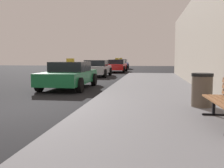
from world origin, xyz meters
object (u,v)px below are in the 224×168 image
Objects in this scene: trash_bin at (202,90)px; car_red at (117,66)px; car_silver at (96,68)px; car_blue at (121,64)px; car_green at (69,75)px.

car_red reaches higher than trash_bin.
car_silver is 6.39m from car_red.
car_red is 7.38m from car_blue.
car_silver reaches higher than trash_bin.
car_blue is (0.39, 13.70, 0.00)m from car_silver.
car_green is 14.44m from car_red.
car_green reaches higher than trash_bin.
car_green is 1.09× the size of car_silver.
car_green is 1.04× the size of car_red.
car_silver is 0.88× the size of car_blue.
trash_bin is 27.10m from car_blue.
car_blue is at bearing 101.10° from trash_bin.
car_blue is (0.00, 21.79, -0.00)m from car_green.
car_silver is (-5.60, 12.89, 0.04)m from trash_bin.
trash_bin is at bearing 137.40° from car_green.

